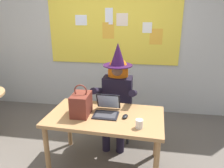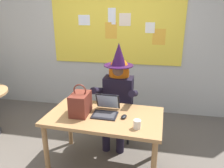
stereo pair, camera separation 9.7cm
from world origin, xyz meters
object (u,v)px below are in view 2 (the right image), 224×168
computer_mouse (124,116)px  coffee_mug (137,124)px  laptop (106,110)px  desk_main (104,121)px  person_costumed (118,90)px  handbag (80,104)px  chair_at_desk (119,105)px

computer_mouse → coffee_mug: size_ratio=1.09×
laptop → desk_main: bearing=-100.1°
person_costumed → computer_mouse: size_ratio=14.24×
handbag → computer_mouse: bearing=-0.3°
handbag → chair_at_desk: bearing=66.5°
desk_main → handbag: handbag is taller
person_costumed → coffee_mug: size_ratio=15.58×
desk_main → person_costumed: 0.65m
desk_main → computer_mouse: bearing=-6.2°
computer_mouse → handbag: size_ratio=0.28×
person_costumed → handbag: (-0.34, -0.65, 0.04)m
chair_at_desk → laptop: size_ratio=2.76×
chair_at_desk → handbag: (-0.34, -0.77, 0.33)m
person_costumed → handbag: 0.73m
computer_mouse → handbag: handbag is taller
laptop → handbag: bearing=-165.2°
person_costumed → coffee_mug: (0.35, -0.86, -0.05)m
person_costumed → laptop: (-0.04, -0.58, -0.04)m
coffee_mug → person_costumed: bearing=112.4°
handbag → coffee_mug: bearing=-16.8°
chair_at_desk → handbag: 0.90m
laptop → handbag: handbag is taller
desk_main → chair_at_desk: chair_at_desk is taller
person_costumed → laptop: person_costumed is taller
computer_mouse → coffee_mug: bearing=-35.2°
desk_main → handbag: 0.36m
desk_main → laptop: 0.15m
chair_at_desk → computer_mouse: 0.82m
computer_mouse → chair_at_desk: bearing=119.3°
person_costumed → computer_mouse: person_costumed is taller
laptop → coffee_mug: laptop is taller
person_costumed → laptop: 0.58m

